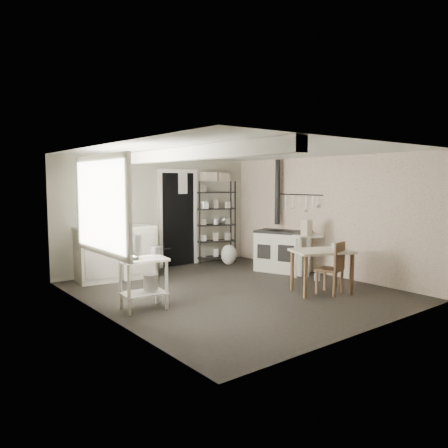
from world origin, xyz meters
TOP-DOWN VIEW (x-y plane):
  - floor at (0.00, 0.00)m, footprint 5.00×5.00m
  - ceiling at (0.00, 0.00)m, footprint 5.00×5.00m
  - wall_back at (0.00, 2.50)m, footprint 4.50×0.02m
  - wall_front at (0.00, -2.50)m, footprint 4.50×0.02m
  - wall_left at (-2.25, 0.00)m, footprint 0.02×5.00m
  - wall_right at (2.25, 0.00)m, footprint 0.02×5.00m
  - window at (-2.22, 0.20)m, footprint 0.12×1.76m
  - doorway at (0.45, 2.47)m, footprint 0.96×0.10m
  - ceiling_beam at (-1.20, 0.00)m, footprint 0.18×5.00m
  - wallpaper_panel at (2.24, 0.00)m, footprint 0.01×5.00m
  - utensil_rail at (2.19, 0.60)m, footprint 0.06×1.20m
  - prep_table at (-1.68, 0.01)m, footprint 0.70×0.54m
  - stockpot at (-1.86, 0.01)m, footprint 0.31×0.31m
  - saucepan at (-1.53, -0.09)m, footprint 0.21×0.21m
  - bucket at (-1.59, -0.03)m, footprint 0.24×0.24m
  - base_cabinets at (-1.16, 2.09)m, footprint 1.56×0.81m
  - mixing_bowl at (-1.09, 2.04)m, footprint 0.28×0.28m
  - counter_cup at (-1.51, 1.97)m, footprint 0.17×0.17m
  - shelf_rack at (1.33, 2.31)m, footprint 0.93×0.61m
  - shelf_jar at (1.06, 2.29)m, footprint 0.12×0.12m
  - storage_box_a at (1.15, 2.32)m, footprint 0.32×0.29m
  - storage_box_b at (1.50, 2.34)m, footprint 0.33×0.31m
  - stove at (1.77, 0.64)m, footprint 0.93×1.19m
  - stovepipe at (2.07, 1.10)m, footprint 0.12×0.12m
  - side_ledge at (1.76, -0.02)m, footprint 0.59×0.44m
  - oats_box at (1.67, -0.07)m, footprint 0.17×0.23m
  - work_table at (1.05, -0.94)m, footprint 1.11×0.97m
  - table_cup at (1.25, -1.03)m, footprint 0.13×0.13m
  - chair at (1.11, -1.07)m, footprint 0.43×0.44m
  - flour_sack at (1.37, 1.88)m, footprint 0.40×0.35m
  - floor_crock at (1.69, -0.33)m, footprint 0.13×0.13m

SIDE VIEW (x-z plane):
  - floor at x=0.00m, z-range 0.00..0.00m
  - floor_crock at x=1.69m, z-range 0.01..0.14m
  - flour_sack at x=1.37m, z-range 0.02..0.46m
  - work_table at x=1.05m, z-range 0.03..0.73m
  - bucket at x=-1.59m, z-range 0.27..0.50m
  - prep_table at x=-1.68m, z-range 0.03..0.77m
  - side_ledge at x=1.76m, z-range 0.03..0.83m
  - stove at x=1.77m, z-range 0.03..0.85m
  - base_cabinets at x=-1.16m, z-range -0.03..0.95m
  - chair at x=1.11m, z-range 0.06..0.91m
  - table_cup at x=1.25m, z-range 0.76..0.86m
  - saucepan at x=-1.53m, z-range 0.80..0.90m
  - stockpot at x=-1.86m, z-range 0.79..1.09m
  - shelf_rack at x=1.33m, z-range 0.04..1.86m
  - mixing_bowl at x=-1.09m, z-range 0.92..0.98m
  - counter_cup at x=-1.51m, z-range 0.92..1.02m
  - doorway at x=0.45m, z-range -0.04..2.04m
  - oats_box at x=1.67m, z-range 0.86..1.16m
  - wall_back at x=0.00m, z-range 0.00..2.30m
  - wall_front at x=0.00m, z-range 0.00..2.30m
  - wall_left at x=-2.25m, z-range 0.00..2.30m
  - wall_right at x=2.25m, z-range 0.00..2.30m
  - wallpaper_panel at x=2.24m, z-range 0.00..2.30m
  - shelf_jar at x=1.06m, z-range 1.27..1.47m
  - window at x=-2.22m, z-range 0.86..2.14m
  - utensil_rail at x=2.19m, z-range 1.33..1.77m
  - stovepipe at x=2.07m, z-range 0.88..2.30m
  - storage_box_b at x=1.50m, z-range 1.89..2.09m
  - storage_box_a at x=1.15m, z-range 1.91..2.11m
  - ceiling_beam at x=-1.20m, z-range 2.11..2.29m
  - ceiling at x=0.00m, z-range 2.30..2.30m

